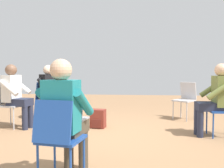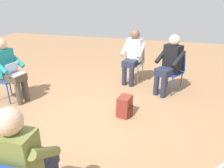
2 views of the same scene
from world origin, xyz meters
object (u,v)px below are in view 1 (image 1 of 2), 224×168
at_px(person_with_laptop, 66,112).
at_px(person_in_olive, 215,96).
at_px(person_in_white, 16,92).
at_px(backpack_near_laptop_user, 98,120).
at_px(chair_south, 9,102).
at_px(person_in_black, 51,89).
at_px(chair_southwest, 46,97).
at_px(chair_east, 58,135).
at_px(chair_northwest, 186,98).

bearing_deg(person_with_laptop, person_in_olive, 51.25).
distance_m(person_in_white, backpack_near_laptop_user, 1.68).
bearing_deg(chair_south, person_in_black, 155.89).
height_order(chair_southwest, person_in_black, person_in_black).
distance_m(chair_south, person_in_white, 0.26).
bearing_deg(person_in_white, chair_east, 45.73).
bearing_deg(chair_southwest, person_with_laptop, 56.30).
bearing_deg(person_in_black, person_with_laptop, 54.64).
height_order(chair_east, person_in_black, person_in_black).
relative_size(chair_northwest, person_with_laptop, 0.69).
distance_m(person_with_laptop, backpack_near_laptop_user, 2.34).
height_order(chair_south, person_in_olive, person_in_olive).
height_order(person_with_laptop, backpack_near_laptop_user, person_with_laptop).
xyz_separation_m(chair_east, person_with_laptop, (-0.17, 0.03, 0.20)).
xyz_separation_m(chair_southwest, chair_northwest, (-0.28, 3.19, 0.00)).
relative_size(person_in_white, backpack_near_laptop_user, 3.44).
bearing_deg(chair_northwest, chair_east, 101.86).
xyz_separation_m(chair_east, backpack_near_laptop_user, (-2.45, 0.01, -0.34)).
distance_m(chair_south, backpack_near_laptop_user, 1.79).
height_order(chair_east, chair_south, same).
bearing_deg(chair_east, person_in_black, 119.70).
height_order(chair_south, person_in_white, person_in_white).
bearing_deg(backpack_near_laptop_user, chair_northwest, 119.15).
relative_size(chair_east, person_in_olive, 0.69).
height_order(chair_northwest, person_with_laptop, person_with_laptop).
bearing_deg(backpack_near_laptop_user, person_with_laptop, 0.46).
height_order(chair_south, person_with_laptop, person_with_laptop).
bearing_deg(backpack_near_laptop_user, person_in_white, -83.72).
xyz_separation_m(chair_south, backpack_near_laptop_user, (-0.14, 1.75, -0.34)).
relative_size(person_with_laptop, backpack_near_laptop_user, 3.44).
bearing_deg(person_in_olive, chair_east, 132.35).
height_order(chair_east, backpack_near_laptop_user, chair_east).
bearing_deg(person_with_laptop, chair_south, 138.69).
distance_m(chair_northwest, backpack_near_laptop_user, 2.16).
bearing_deg(person_with_laptop, chair_northwest, 70.03).
distance_m(chair_southwest, chair_south, 1.00).
distance_m(person_in_black, person_in_olive, 3.43).
height_order(chair_southwest, person_in_white, person_in_white).
distance_m(chair_east, chair_south, 2.89).
height_order(person_with_laptop, person_in_black, same).
height_order(chair_northwest, backpack_near_laptop_user, chair_northwest).
relative_size(chair_east, person_in_black, 0.69).
distance_m(chair_south, person_in_black, 1.01).
bearing_deg(person_in_black, chair_southwest, -90.00).
bearing_deg(person_with_laptop, person_in_white, 136.40).
bearing_deg(chair_east, person_in_olive, 53.35).
height_order(chair_southwest, person_with_laptop, person_with_laptop).
bearing_deg(person_in_white, person_with_laptop, 48.28).
bearing_deg(chair_southwest, person_in_black, 90.00).
distance_m(chair_southwest, person_in_olive, 3.60).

